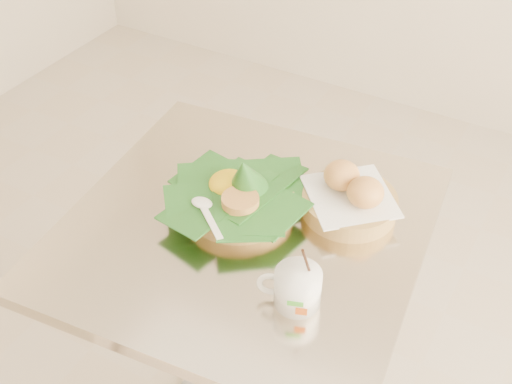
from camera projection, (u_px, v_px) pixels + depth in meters
The scene contains 4 objects.
cafe_table at pixel (246, 296), 1.43m from camera, with size 0.77×0.77×0.75m.
rice_basket at pixel (239, 193), 1.30m from camera, with size 0.28×0.28×0.14m.
bread_basket at pixel (350, 198), 1.30m from camera, with size 0.23×0.23×0.10m.
coffee_mug at pixel (296, 287), 1.11m from camera, with size 0.11×0.09×0.14m.
Camera 1 is at (0.58, -0.78, 1.63)m, focal length 45.00 mm.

